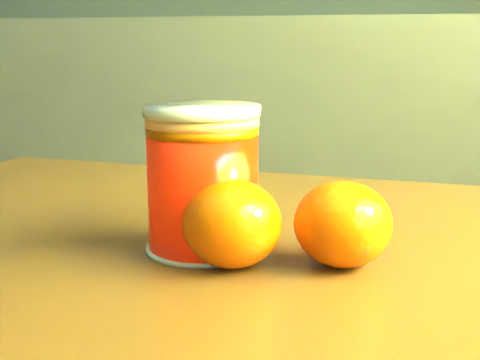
% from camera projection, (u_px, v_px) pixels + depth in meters
% --- Properties ---
extents(kitchen_counter, '(3.15, 0.60, 0.90)m').
position_uv_depth(kitchen_counter, '(84.00, 170.00, 2.06)').
color(kitchen_counter, '#56565B').
rests_on(kitchen_counter, ground).
extents(juice_glass, '(0.09, 0.09, 0.11)m').
position_uv_depth(juice_glass, '(203.00, 180.00, 0.51)').
color(juice_glass, '#F91D04').
rests_on(juice_glass, table).
extents(orange_front, '(0.07, 0.07, 0.06)m').
position_uv_depth(orange_front, '(232.00, 224.00, 0.48)').
color(orange_front, '#E35604').
rests_on(orange_front, table).
extents(orange_back, '(0.09, 0.09, 0.06)m').
position_uv_depth(orange_back, '(343.00, 224.00, 0.48)').
color(orange_back, '#E35604').
rests_on(orange_back, table).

